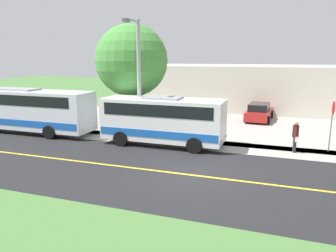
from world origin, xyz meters
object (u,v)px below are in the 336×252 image
at_px(transit_bus_rear, 17,108).
at_px(parked_car_near, 259,112).
at_px(pedestrian_with_bags, 295,136).
at_px(shuttle_bus_front, 163,118).
at_px(commercial_building, 259,87).
at_px(street_light_pole, 138,75).
at_px(stop_sign, 332,118).
at_px(tree_curbside, 132,61).

xyz_separation_m(transit_bus_rear, parked_car_near, (-9.84, 16.18, -1.01)).
bearing_deg(pedestrian_with_bags, shuttle_bus_front, -83.53).
height_order(parked_car_near, commercial_building, commercial_building).
distance_m(parked_car_near, commercial_building, 7.28).
xyz_separation_m(parked_car_near, commercial_building, (-7.11, -0.49, 1.50)).
bearing_deg(street_light_pole, parked_car_near, 143.98).
bearing_deg(stop_sign, commercial_building, -162.58).
height_order(shuttle_bus_front, street_light_pole, street_light_pole).
xyz_separation_m(shuttle_bus_front, transit_bus_rear, (0.05, -11.08, 0.09)).
relative_size(pedestrian_with_bags, parked_car_near, 0.39).
distance_m(shuttle_bus_front, transit_bus_rear, 11.08).
relative_size(transit_bus_rear, parked_car_near, 2.62).
height_order(parked_car_near, tree_curbside, tree_curbside).
distance_m(transit_bus_rear, street_light_pole, 9.65).
distance_m(pedestrian_with_bags, parked_car_near, 9.27).
bearing_deg(tree_curbside, transit_bus_rear, -69.08).
bearing_deg(street_light_pole, commercial_building, 158.97).
xyz_separation_m(shuttle_bus_front, commercial_building, (-16.90, 4.60, 0.58)).
height_order(street_light_pole, tree_curbside, tree_curbside).
height_order(transit_bus_rear, pedestrian_with_bags, transit_bus_rear).
xyz_separation_m(transit_bus_rear, pedestrian_with_bags, (-0.91, 18.63, -0.74)).
bearing_deg(parked_car_near, commercial_building, -176.03).
bearing_deg(street_light_pole, transit_bus_rear, -87.44).
bearing_deg(tree_curbside, parked_car_near, 129.15).
bearing_deg(transit_bus_rear, street_light_pole, 92.56).
distance_m(pedestrian_with_bags, tree_curbside, 11.81).
distance_m(pedestrian_with_bags, stop_sign, 2.24).
xyz_separation_m(tree_curbside, commercial_building, (-14.00, 7.97, -2.79)).
bearing_deg(stop_sign, street_light_pole, -83.71).
height_order(pedestrian_with_bags, commercial_building, commercial_building).
bearing_deg(pedestrian_with_bags, stop_sign, 111.72).
bearing_deg(shuttle_bus_front, parked_car_near, 152.50).
xyz_separation_m(shuttle_bus_front, parked_car_near, (-9.79, 5.09, -0.92)).
distance_m(transit_bus_rear, commercial_building, 23.10).
relative_size(shuttle_bus_front, commercial_building, 0.33).
bearing_deg(tree_curbside, shuttle_bus_front, 49.34).
bearing_deg(pedestrian_with_bags, transit_bus_rear, -87.21).
distance_m(transit_bus_rear, pedestrian_with_bags, 18.66).
bearing_deg(stop_sign, transit_bus_rear, -85.40).
bearing_deg(parked_car_near, shuttle_bus_front, -27.50).
distance_m(shuttle_bus_front, pedestrian_with_bags, 7.62).
distance_m(shuttle_bus_front, stop_sign, 9.54).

